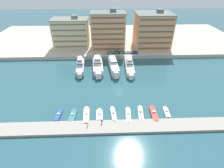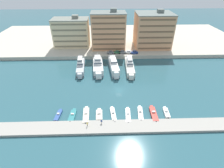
% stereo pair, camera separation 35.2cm
% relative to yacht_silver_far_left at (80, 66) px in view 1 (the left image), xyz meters
% --- Properties ---
extents(ground_plane, '(400.00, 400.00, 0.00)m').
position_rel_yacht_silver_far_left_xyz_m(ground_plane, '(18.50, -18.94, -2.24)').
color(ground_plane, '#2D5B66').
extents(quay_promenade, '(180.00, 70.00, 2.02)m').
position_rel_yacht_silver_far_left_xyz_m(quay_promenade, '(18.50, 47.80, -1.23)').
color(quay_promenade, beige).
rests_on(quay_promenade, ground).
extents(pier_dock, '(120.00, 5.69, 0.81)m').
position_rel_yacht_silver_far_left_xyz_m(pier_dock, '(18.50, -40.53, -1.83)').
color(pier_dock, '#A8A399').
rests_on(pier_dock, ground).
extents(yacht_silver_far_left, '(4.86, 18.90, 8.10)m').
position_rel_yacht_silver_far_left_xyz_m(yacht_silver_far_left, '(0.00, 0.00, 0.00)').
color(yacht_silver_far_left, silver).
rests_on(yacht_silver_far_left, ground).
extents(yacht_white_left, '(6.00, 19.92, 8.40)m').
position_rel_yacht_silver_far_left_xyz_m(yacht_white_left, '(8.89, -0.03, 0.16)').
color(yacht_white_left, white).
rests_on(yacht_white_left, ground).
extents(yacht_white_mid_left, '(5.48, 21.43, 7.26)m').
position_rel_yacht_silver_far_left_xyz_m(yacht_white_mid_left, '(16.90, 0.20, 0.05)').
color(yacht_white_mid_left, white).
rests_on(yacht_white_mid_left, ground).
extents(yacht_ivory_center_left, '(4.59, 22.00, 7.78)m').
position_rel_yacht_silver_far_left_xyz_m(yacht_ivory_center_left, '(25.12, -0.11, -0.08)').
color(yacht_ivory_center_left, silver).
rests_on(yacht_ivory_center_left, ground).
extents(motorboat_blue_far_left, '(2.06, 6.39, 1.16)m').
position_rel_yacht_silver_far_left_xyz_m(motorboat_blue_far_left, '(-3.83, -34.46, -1.84)').
color(motorboat_blue_far_left, '#33569E').
rests_on(motorboat_blue_far_left, ground).
extents(motorboat_teal_left, '(2.41, 7.02, 1.10)m').
position_rel_yacht_silver_far_left_xyz_m(motorboat_teal_left, '(1.17, -34.67, -1.86)').
color(motorboat_teal_left, teal).
rests_on(motorboat_teal_left, ground).
extents(motorboat_cream_mid_left, '(2.44, 8.67, 1.47)m').
position_rel_yacht_silver_far_left_xyz_m(motorboat_cream_mid_left, '(5.97, -34.93, -1.69)').
color(motorboat_cream_mid_left, beige).
rests_on(motorboat_cream_mid_left, ground).
extents(motorboat_cream_center_left, '(2.32, 6.24, 1.22)m').
position_rel_yacht_silver_far_left_xyz_m(motorboat_cream_center_left, '(10.51, -34.63, -1.81)').
color(motorboat_cream_center_left, beige).
rests_on(motorboat_cream_center_left, ground).
extents(motorboat_white_center, '(2.30, 8.32, 1.34)m').
position_rel_yacht_silver_far_left_xyz_m(motorboat_white_center, '(15.45, -34.66, -1.84)').
color(motorboat_white_center, white).
rests_on(motorboat_white_center, ground).
extents(motorboat_white_center_right, '(2.14, 7.95, 1.25)m').
position_rel_yacht_silver_far_left_xyz_m(motorboat_white_center_right, '(20.58, -35.18, -1.81)').
color(motorboat_white_center_right, white).
rests_on(motorboat_white_center_right, ground).
extents(motorboat_white_mid_right, '(2.33, 7.72, 1.46)m').
position_rel_yacht_silver_far_left_xyz_m(motorboat_white_mid_right, '(25.07, -34.38, -1.77)').
color(motorboat_white_mid_right, white).
rests_on(motorboat_white_mid_right, ground).
extents(motorboat_red_right, '(2.18, 8.55, 1.44)m').
position_rel_yacht_silver_far_left_xyz_m(motorboat_red_right, '(29.71, -34.85, -1.77)').
color(motorboat_red_right, red).
rests_on(motorboat_red_right, ground).
extents(motorboat_white_far_right, '(1.98, 6.14, 1.32)m').
position_rel_yacht_silver_far_left_xyz_m(motorboat_white_far_right, '(34.41, -34.31, -1.80)').
color(motorboat_white_far_right, white).
rests_on(motorboat_white_far_right, ground).
extents(car_grey_far_left, '(4.13, 1.99, 1.80)m').
position_rel_yacht_silver_far_left_xyz_m(car_grey_far_left, '(15.72, 16.15, 0.76)').
color(car_grey_far_left, slate).
rests_on(car_grey_far_left, quay_promenade).
extents(car_green_left, '(4.17, 2.07, 1.80)m').
position_rel_yacht_silver_far_left_xyz_m(car_green_left, '(19.58, 16.44, 0.76)').
color(car_green_left, '#2D6642').
rests_on(car_green_left, quay_promenade).
extents(car_grey_mid_left, '(4.18, 2.09, 1.80)m').
position_rel_yacht_silver_far_left_xyz_m(car_grey_mid_left, '(22.68, 16.34, 0.76)').
color(car_grey_mid_left, slate).
rests_on(car_grey_mid_left, quay_promenade).
extents(car_white_center_left, '(4.23, 2.19, 1.80)m').
position_rel_yacht_silver_far_left_xyz_m(car_white_center_left, '(26.26, 16.50, 0.76)').
color(car_white_center_left, white).
rests_on(car_white_center_left, quay_promenade).
extents(car_blue_center, '(4.13, 1.97, 1.80)m').
position_rel_yacht_silver_far_left_xyz_m(car_blue_center, '(29.88, 15.78, 0.76)').
color(car_blue_center, '#28428E').
rests_on(car_blue_center, quay_promenade).
extents(apartment_block_far_left, '(22.32, 12.56, 19.08)m').
position_rel_yacht_silver_far_left_xyz_m(apartment_block_far_left, '(-8.54, 30.61, 8.38)').
color(apartment_block_far_left, beige).
rests_on(apartment_block_far_left, quay_promenade).
extents(apartment_block_left, '(20.53, 13.21, 23.43)m').
position_rel_yacht_silver_far_left_xyz_m(apartment_block_left, '(14.77, 26.45, 10.56)').
color(apartment_block_left, tan).
rests_on(apartment_block_left, quay_promenade).
extents(apartment_block_mid_left, '(22.08, 18.09, 22.47)m').
position_rel_yacht_silver_far_left_xyz_m(apartment_block_mid_left, '(42.44, 28.44, 10.06)').
color(apartment_block_mid_left, tan).
rests_on(apartment_block_mid_left, quay_promenade).
extents(pedestrian_near_edge, '(0.61, 0.21, 1.57)m').
position_rel_yacht_silver_far_left_xyz_m(pedestrian_near_edge, '(11.44, -39.18, -0.49)').
color(pedestrian_near_edge, '#7A6B56').
rests_on(pedestrian_near_edge, pier_dock).
extents(pedestrian_mid_deck, '(0.29, 0.67, 1.75)m').
position_rel_yacht_silver_far_left_xyz_m(pedestrian_mid_deck, '(6.91, -40.22, -0.39)').
color(pedestrian_mid_deck, '#282D3D').
rests_on(pedestrian_mid_deck, pier_dock).
extents(bollard_west, '(0.20, 0.20, 0.61)m').
position_rel_yacht_silver_far_left_xyz_m(bollard_west, '(6.88, -37.93, -1.10)').
color(bollard_west, '#2D2D33').
rests_on(bollard_west, pier_dock).
extents(bollard_west_mid, '(0.20, 0.20, 0.61)m').
position_rel_yacht_silver_far_left_xyz_m(bollard_west_mid, '(15.34, -37.93, -1.10)').
color(bollard_west_mid, '#2D2D33').
rests_on(bollard_west_mid, pier_dock).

